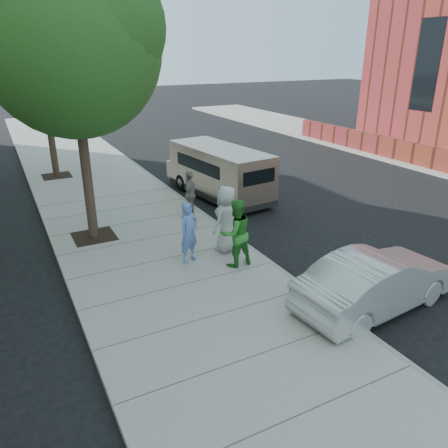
{
  "coord_description": "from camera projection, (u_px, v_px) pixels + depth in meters",
  "views": [
    {
      "loc": [
        -4.39,
        -9.98,
        5.32
      ],
      "look_at": [
        0.49,
        -0.62,
        1.1
      ],
      "focal_mm": 35.0,
      "sensor_mm": 36.0,
      "label": 1
    }
  ],
  "objects": [
    {
      "name": "person_gray_shirt",
      "position": [
        226.0,
        219.0,
        11.79
      ],
      "size": [
        1.06,
        0.92,
        1.84
      ],
      "primitive_type": "imported",
      "rotation": [
        0.0,
        0.0,
        3.61
      ],
      "color": "#B1B1B3",
      "rests_on": "sidewalk"
    },
    {
      "name": "tree_near",
      "position": [
        73.0,
        40.0,
        11.03
      ],
      "size": [
        4.62,
        4.6,
        7.53
      ],
      "color": "black",
      "rests_on": "sidewalk"
    },
    {
      "name": "curb_face",
      "position": [
        243.0,
        244.0,
        12.67
      ],
      "size": [
        0.12,
        60.0,
        0.16
      ],
      "primitive_type": "cube",
      "color": "gray",
      "rests_on": "ground"
    },
    {
      "name": "person_green_shirt",
      "position": [
        236.0,
        233.0,
        10.98
      ],
      "size": [
        0.88,
        0.7,
        1.76
      ],
      "primitive_type": "imported",
      "rotation": [
        0.0,
        0.0,
        3.18
      ],
      "color": "#2D832B",
      "rests_on": "sidewalk"
    },
    {
      "name": "van",
      "position": [
        218.0,
        171.0,
        16.62
      ],
      "size": [
        2.3,
        5.38,
        1.94
      ],
      "rotation": [
        0.0,
        0.0,
        0.12
      ],
      "color": "tan",
      "rests_on": "ground"
    },
    {
      "name": "sidewalk",
      "position": [
        164.0,
        262.0,
        11.62
      ],
      "size": [
        5.0,
        60.0,
        0.15
      ],
      "primitive_type": "cube",
      "color": "gray",
      "rests_on": "ground"
    },
    {
      "name": "person_striped_polo",
      "position": [
        190.0,
        194.0,
        14.27
      ],
      "size": [
        0.89,
        0.96,
        1.58
      ],
      "primitive_type": "imported",
      "rotation": [
        0.0,
        0.0,
        4.02
      ],
      "color": "gray",
      "rests_on": "sidewalk"
    },
    {
      "name": "ground",
      "position": [
        198.0,
        257.0,
        12.08
      ],
      "size": [
        120.0,
        120.0,
        0.0
      ],
      "primitive_type": "plane",
      "color": "black",
      "rests_on": "ground"
    },
    {
      "name": "tree_far",
      "position": [
        41.0,
        62.0,
        17.53
      ],
      "size": [
        3.92,
        3.8,
        6.49
      ],
      "color": "black",
      "rests_on": "sidewalk"
    },
    {
      "name": "sedan",
      "position": [
        377.0,
        281.0,
        9.45
      ],
      "size": [
        4.09,
        1.78,
        1.31
      ],
      "primitive_type": "imported",
      "rotation": [
        0.0,
        0.0,
        1.67
      ],
      "color": "#AFB2B7",
      "rests_on": "ground"
    },
    {
      "name": "person_officer",
      "position": [
        189.0,
        232.0,
        11.2
      ],
      "size": [
        0.7,
        0.6,
        1.62
      ],
      "primitive_type": "imported",
      "rotation": [
        0.0,
        0.0,
        0.43
      ],
      "color": "#597CBD",
      "rests_on": "sidewalk"
    },
    {
      "name": "parking_meter",
      "position": [
        224.0,
        200.0,
        12.82
      ],
      "size": [
        0.32,
        0.18,
        1.47
      ],
      "rotation": [
        0.0,
        0.0,
        -0.28
      ],
      "color": "gray",
      "rests_on": "sidewalk"
    }
  ]
}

